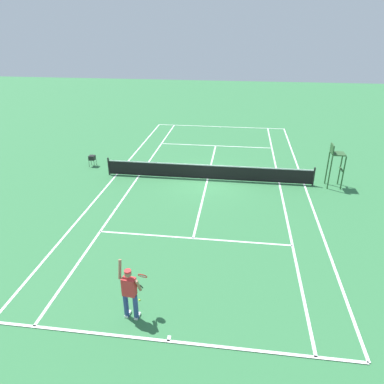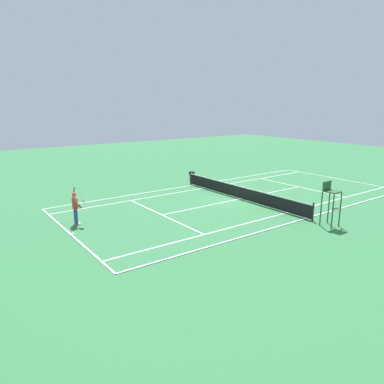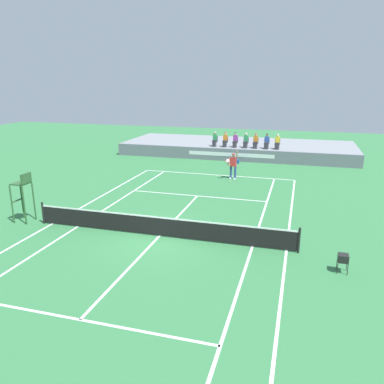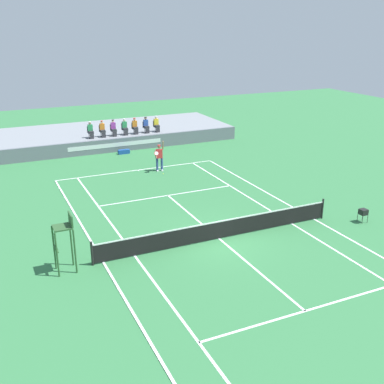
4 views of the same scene
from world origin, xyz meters
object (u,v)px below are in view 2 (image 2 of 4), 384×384
at_px(umpire_chair, 330,198).
at_px(ball_hopper, 192,173).
at_px(tennis_player, 75,207).
at_px(tennis_ball, 90,222).

xyz_separation_m(umpire_chair, ball_hopper, (14.43, -1.25, -0.98)).
bearing_deg(ball_hopper, tennis_player, 116.61).
bearing_deg(tennis_ball, umpire_chair, -128.37).
distance_m(tennis_ball, ball_hopper, 13.19).
relative_size(umpire_chair, ball_hopper, 3.49).
xyz_separation_m(tennis_player, umpire_chair, (-8.24, -11.11, 0.56)).
height_order(tennis_player, tennis_ball, tennis_player).
distance_m(umpire_chair, ball_hopper, 14.52).
bearing_deg(tennis_ball, ball_hopper, -61.84).
relative_size(tennis_ball, umpire_chair, 0.03).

